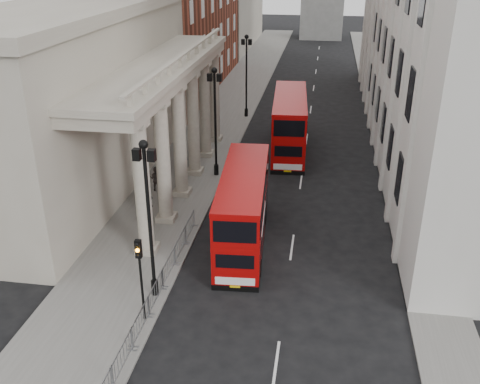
{
  "coord_description": "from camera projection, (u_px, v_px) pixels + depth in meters",
  "views": [
    {
      "loc": [
        7.24,
        -17.73,
        16.3
      ],
      "look_at": [
        2.64,
        11.36,
        2.76
      ],
      "focal_mm": 40.0,
      "sensor_mm": 36.0,
      "label": 1
    }
  ],
  "objects": [
    {
      "name": "ground",
      "position": [
        142.0,
        350.0,
        23.75
      ],
      "size": [
        260.0,
        260.0,
        0.0
      ],
      "primitive_type": "plane",
      "color": "black",
      "rests_on": "ground"
    },
    {
      "name": "pedestrian_a",
      "position": [
        148.0,
        203.0,
        35.03
      ],
      "size": [
        0.79,
        0.67,
        1.83
      ],
      "primitive_type": "imported",
      "rotation": [
        0.0,
        0.0,
        0.4
      ],
      "color": "black",
      "rests_on": "sidewalk_west"
    },
    {
      "name": "portico_building",
      "position": [
        76.0,
        102.0,
        38.89
      ],
      "size": [
        9.0,
        28.0,
        12.0
      ],
      "primitive_type": "cube",
      "color": "gray",
      "rests_on": "ground"
    },
    {
      "name": "crowd_barriers",
      "position": [
        148.0,
        306.0,
        25.52
      ],
      "size": [
        0.5,
        18.75,
        1.1
      ],
      "color": "gray",
      "rests_on": "sidewalk_west"
    },
    {
      "name": "bus_far",
      "position": [
        289.0,
        123.0,
        45.91
      ],
      "size": [
        3.4,
        11.41,
        4.86
      ],
      "rotation": [
        0.0,
        0.0,
        0.06
      ],
      "color": "#AE0808",
      "rests_on": "ground"
    },
    {
      "name": "kerb",
      "position": [
        243.0,
        135.0,
        50.65
      ],
      "size": [
        0.2,
        140.0,
        0.14
      ],
      "primitive_type": "cube",
      "color": "slate",
      "rests_on": "ground"
    },
    {
      "name": "pedestrian_c",
      "position": [
        183.0,
        156.0,
        43.12
      ],
      "size": [
        0.81,
        0.58,
        1.56
      ],
      "primitive_type": "imported",
      "rotation": [
        0.0,
        0.0,
        6.39
      ],
      "color": "black",
      "rests_on": "sidewalk_west"
    },
    {
      "name": "lamp_post_south",
      "position": [
        149.0,
        210.0,
        25.37
      ],
      "size": [
        1.05,
        0.44,
        8.32
      ],
      "color": "black",
      "rests_on": "sidewalk_west"
    },
    {
      "name": "sidewalk_east",
      "position": [
        389.0,
        142.0,
        48.73
      ],
      "size": [
        3.0,
        140.0,
        0.12
      ],
      "primitive_type": "cube",
      "color": "slate",
      "rests_on": "ground"
    },
    {
      "name": "lamp_post_mid",
      "position": [
        215.0,
        115.0,
        39.73
      ],
      "size": [
        1.05,
        0.44,
        8.32
      ],
      "color": "black",
      "rests_on": "sidewalk_west"
    },
    {
      "name": "bus_near",
      "position": [
        243.0,
        207.0,
        31.45
      ],
      "size": [
        3.2,
        10.53,
        4.48
      ],
      "rotation": [
        0.0,
        0.0,
        0.07
      ],
      "color": "#9E0707",
      "rests_on": "ground"
    },
    {
      "name": "lamp_post_north",
      "position": [
        246.0,
        70.0,
        54.09
      ],
      "size": [
        1.05,
        0.44,
        8.32
      ],
      "color": "black",
      "rests_on": "sidewalk_west"
    },
    {
      "name": "pedestrian_b",
      "position": [
        156.0,
        178.0,
        38.67
      ],
      "size": [
        0.95,
        0.77,
        1.84
      ],
      "primitive_type": "imported",
      "rotation": [
        0.0,
        0.0,
        3.05
      ],
      "color": "black",
      "rests_on": "sidewalk_west"
    },
    {
      "name": "traffic_light",
      "position": [
        140.0,
        265.0,
        24.3
      ],
      "size": [
        0.28,
        0.33,
        4.3
      ],
      "color": "black",
      "rests_on": "sidewalk_west"
    },
    {
      "name": "sidewalk_west",
      "position": [
        212.0,
        133.0,
        51.07
      ],
      "size": [
        6.0,
        140.0,
        0.12
      ],
      "primitive_type": "cube",
      "color": "slate",
      "rests_on": "ground"
    }
  ]
}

